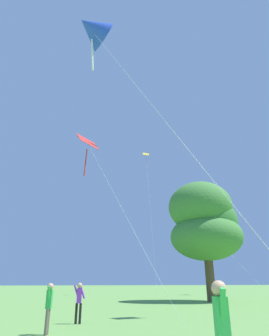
{
  "coord_description": "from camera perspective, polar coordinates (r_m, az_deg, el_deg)",
  "views": [
    {
      "loc": [
        -0.58,
        -2.26,
        1.64
      ],
      "look_at": [
        5.71,
        22.2,
        11.32
      ],
      "focal_mm": 32.0,
      "sensor_mm": 36.0,
      "label": 1
    }
  ],
  "objects": [
    {
      "name": "kite_red_high",
      "position": [
        20.07,
        -8.83,
        3.66
      ],
      "size": [
        4.24,
        7.78,
        11.09
      ],
      "color": "red",
      "rests_on": "ground_plane"
    },
    {
      "name": "kite_green_small",
      "position": [
        47.59,
        14.28,
        -11.87
      ],
      "size": [
        3.07,
        9.91,
        9.67
      ],
      "color": "green",
      "rests_on": "ground_plane"
    },
    {
      "name": "kite_yellow_diamond",
      "position": [
        46.16,
        2.34,
        0.7
      ],
      "size": [
        1.88,
        8.12,
        21.06
      ],
      "color": "yellow",
      "rests_on": "ground_plane"
    },
    {
      "name": "kite_blue_delta",
      "position": [
        15.58,
        -7.98,
        24.71
      ],
      "size": [
        4.43,
        8.66,
        13.67
      ],
      "color": "blue",
      "rests_on": "ground_plane"
    },
    {
      "name": "person_in_red_shirt",
      "position": [
        11.66,
        -15.99,
        -23.51
      ],
      "size": [
        0.23,
        0.52,
        1.62
      ],
      "color": "#665B4C",
      "rests_on": "ground_plane"
    },
    {
      "name": "person_with_spool",
      "position": [
        14.34,
        -10.52,
        -23.29
      ],
      "size": [
        0.53,
        0.22,
        1.63
      ],
      "color": "black",
      "rests_on": "ground_plane"
    },
    {
      "name": "person_foreground_watcher",
      "position": [
        5.08,
        16.43,
        -27.39
      ],
      "size": [
        0.23,
        0.54,
        1.67
      ],
      "color": "#665B4C",
      "rests_on": "ground_plane"
    },
    {
      "name": "tree_right_cluster",
      "position": [
        30.93,
        13.25,
        -10.11
      ],
      "size": [
        7.03,
        6.95,
        11.26
      ],
      "color": "brown",
      "rests_on": "ground_plane"
    }
  ]
}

